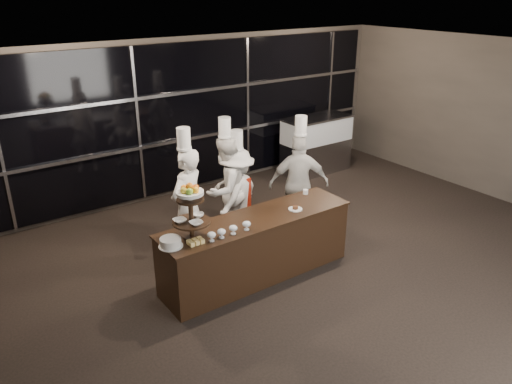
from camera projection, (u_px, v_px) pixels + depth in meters
room at (397, 199)px, 5.95m from camera, size 10.00×10.00×10.00m
window_wall at (196, 116)px, 9.66m from camera, size 8.60×0.10×2.80m
buffet_counter at (257, 247)px, 7.00m from camera, size 2.84×0.74×0.92m
display_stand at (191, 207)px, 6.12m from camera, size 0.48×0.48×0.74m
compotes at (228, 230)px, 6.30m from camera, size 0.64×0.11×0.12m
layer_cake at (171, 243)px, 6.05m from camera, size 0.30×0.30×0.11m
pastry_squares at (196, 242)px, 6.13m from camera, size 0.20×0.13×0.05m
small_plate at (295, 209)px, 7.06m from camera, size 0.20×0.20×0.05m
chef_cup at (306, 192)px, 7.58m from camera, size 0.08×0.08×0.07m
display_case at (316, 142)px, 10.89m from camera, size 1.54×0.67×1.24m
chef_a at (188, 205)px, 7.26m from camera, size 0.76×0.66×2.06m
chef_b at (226, 189)px, 7.90m from camera, size 1.01×0.90×2.03m
chef_c at (238, 194)px, 7.98m from camera, size 1.13×0.96×1.82m
chef_d at (299, 183)px, 8.18m from camera, size 1.05×0.87×1.98m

